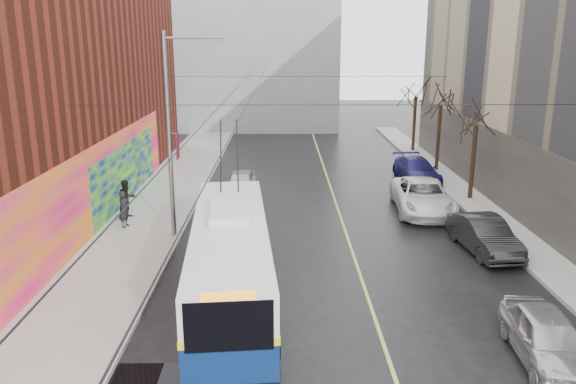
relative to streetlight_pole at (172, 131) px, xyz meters
name	(u,v)px	position (x,y,z in m)	size (l,w,h in m)	color
ground	(335,359)	(6.14, -10.00, -4.85)	(140.00, 140.00, 0.00)	black
sidewalk_left	(147,223)	(-1.86, 2.00, -4.77)	(4.00, 60.00, 0.15)	gray
sidewalk_right	(496,221)	(15.14, 2.00, -4.77)	(2.00, 60.00, 0.15)	gray
lane_line	(339,211)	(7.64, 4.00, -4.84)	(0.12, 50.00, 0.01)	#BFB74C
building_far	(236,36)	(0.14, 34.99, 4.17)	(20.50, 12.10, 18.00)	gray
streetlight_pole	(172,131)	(0.00, 0.00, 0.00)	(2.65, 0.60, 9.00)	slate
catenary_wires	(260,89)	(3.60, 4.77, 1.40)	(18.00, 60.00, 0.22)	black
tree_near	(477,111)	(15.14, 6.00, 0.13)	(3.20, 3.20, 6.40)	black
tree_mid	(441,93)	(15.14, 13.00, 0.41)	(3.20, 3.20, 6.68)	black
tree_far	(416,86)	(15.14, 20.00, 0.30)	(3.20, 3.20, 6.57)	black
pigeons_flying	(237,82)	(2.82, 0.03, 2.05)	(4.54, 1.03, 0.45)	slate
trolleybus	(230,259)	(2.94, -6.30, -3.34)	(3.38, 11.59, 5.43)	#0B2153
parked_car_a	(547,338)	(11.94, -10.18, -4.13)	(1.68, 4.18, 1.42)	#B8B8BE
parked_car_b	(484,235)	(13.14, -1.84, -4.11)	(1.57, 4.50, 1.48)	#252527
parked_car_c	(422,196)	(11.94, 3.87, -4.02)	(2.73, 5.92, 1.65)	white
parked_car_d	(417,170)	(13.14, 10.28, -4.11)	(2.07, 5.09, 1.48)	navy
following_car	(240,183)	(2.30, 7.41, -4.16)	(1.62, 4.03, 1.37)	#ABAAAF
pedestrian_a	(125,209)	(-2.65, 1.18, -3.84)	(0.63, 0.41, 1.72)	black
pedestrian_b	(127,199)	(-2.92, 2.60, -3.74)	(0.93, 0.72, 1.91)	black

